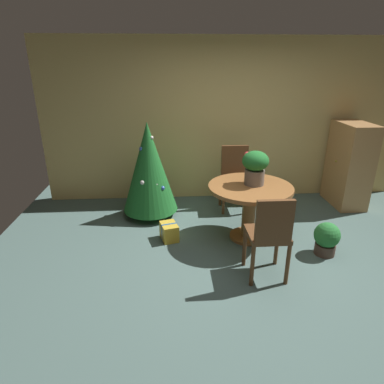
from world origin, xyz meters
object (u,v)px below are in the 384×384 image
(wooden_chair_near, at_px, (270,233))
(wooden_cabinet, at_px, (349,165))
(flower_vase, at_px, (255,166))
(gift_box_gold, at_px, (169,232))
(wooden_chair_far, at_px, (235,174))
(round_dining_table, at_px, (250,199))
(holiday_tree, at_px, (149,168))
(potted_plant, at_px, (327,238))

(wooden_chair_near, bearing_deg, wooden_cabinet, 46.24)
(flower_vase, bearing_deg, gift_box_gold, -178.39)
(gift_box_gold, bearing_deg, wooden_chair_far, 43.08)
(wooden_chair_far, relative_size, gift_box_gold, 3.18)
(round_dining_table, distance_m, wooden_chair_near, 0.90)
(round_dining_table, xyz_separation_m, wooden_chair_far, (0.00, 1.00, 0.00))
(round_dining_table, relative_size, gift_box_gold, 3.41)
(wooden_chair_far, xyz_separation_m, gift_box_gold, (-1.05, -0.98, -0.46))
(round_dining_table, bearing_deg, holiday_tree, 148.77)
(flower_vase, height_order, wooden_chair_near, flower_vase)
(wooden_chair_far, relative_size, holiday_tree, 0.70)
(round_dining_table, bearing_deg, wooden_cabinet, 29.28)
(gift_box_gold, bearing_deg, round_dining_table, -1.22)
(flower_vase, height_order, gift_box_gold, flower_vase)
(holiday_tree, distance_m, wooden_cabinet, 3.20)
(wooden_chair_far, distance_m, wooden_chair_near, 1.90)
(wooden_cabinet, bearing_deg, potted_plant, -123.46)
(wooden_chair_far, xyz_separation_m, wooden_chair_near, (-0.00, -1.90, -0.02))
(potted_plant, bearing_deg, round_dining_table, 151.39)
(wooden_chair_near, relative_size, potted_plant, 2.33)
(round_dining_table, height_order, wooden_chair_near, wooden_chair_near)
(wooden_chair_far, xyz_separation_m, potted_plant, (0.86, -1.47, -0.35))
(holiday_tree, bearing_deg, potted_plant, -30.22)
(flower_vase, height_order, potted_plant, flower_vase)
(gift_box_gold, bearing_deg, wooden_chair_near, -41.24)
(flower_vase, xyz_separation_m, holiday_tree, (-1.38, 0.75, -0.23))
(potted_plant, bearing_deg, wooden_chair_near, -153.44)
(holiday_tree, relative_size, wooden_cabinet, 1.07)
(holiday_tree, bearing_deg, gift_box_gold, -70.41)
(round_dining_table, bearing_deg, flower_vase, 45.13)
(flower_vase, relative_size, wooden_chair_far, 0.43)
(holiday_tree, distance_m, gift_box_gold, 1.06)
(round_dining_table, bearing_deg, wooden_chair_near, -90.00)
(potted_plant, bearing_deg, gift_box_gold, 165.58)
(wooden_chair_far, distance_m, potted_plant, 1.74)
(gift_box_gold, bearing_deg, potted_plant, -14.42)
(wooden_chair_near, xyz_separation_m, wooden_cabinet, (1.86, 1.94, 0.12))
(round_dining_table, distance_m, potted_plant, 1.04)
(round_dining_table, xyz_separation_m, wooden_cabinet, (1.86, 1.04, 0.10))
(wooden_chair_near, bearing_deg, round_dining_table, 90.00)
(wooden_chair_near, relative_size, gift_box_gold, 3.08)
(wooden_chair_near, bearing_deg, holiday_tree, 127.95)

